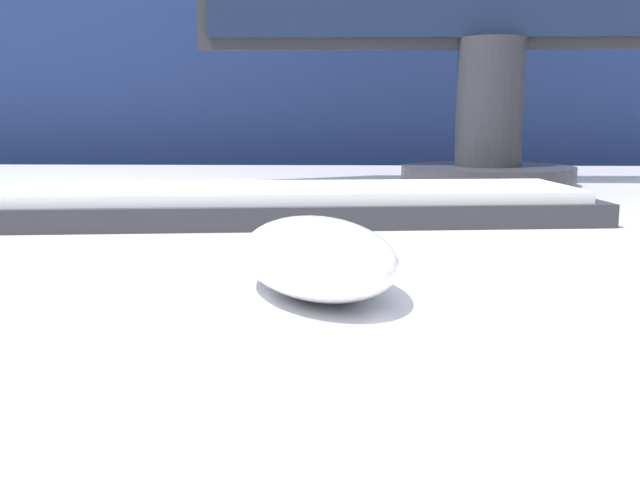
{
  "coord_description": "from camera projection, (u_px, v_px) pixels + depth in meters",
  "views": [
    {
      "loc": [
        -0.02,
        -0.58,
        0.84
      ],
      "look_at": [
        -0.03,
        -0.23,
        0.78
      ],
      "focal_mm": 42.0,
      "sensor_mm": 36.0,
      "label": 1
    }
  ],
  "objects": [
    {
      "name": "partition_panel",
      "position": [
        356.0,
        283.0,
        1.3
      ],
      "size": [
        5.0,
        0.03,
        1.11
      ],
      "color": "navy",
      "rests_on": "ground_plane"
    },
    {
      "name": "computer_mouse_near",
      "position": [
        317.0,
        256.0,
        0.32
      ],
      "size": [
        0.09,
        0.12,
        0.03
      ],
      "rotation": [
        0.0,
        0.0,
        0.33
      ],
      "color": "white",
      "rests_on": "desk"
    },
    {
      "name": "keyboard",
      "position": [
        275.0,
        204.0,
        0.54
      ],
      "size": [
        0.47,
        0.17,
        0.02
      ],
      "rotation": [
        0.0,
        0.0,
        0.11
      ],
      "color": "#28282D",
      "rests_on": "desk"
    }
  ]
}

